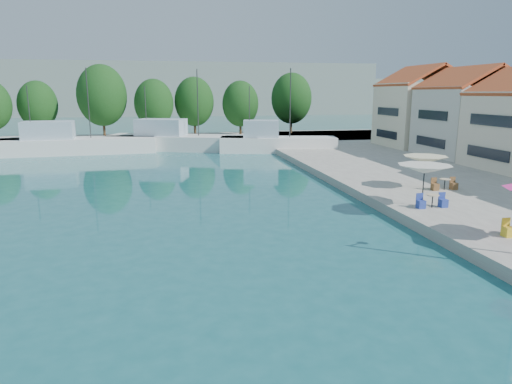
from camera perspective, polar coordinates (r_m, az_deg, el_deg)
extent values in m
cube|color=gray|center=(67.58, -12.43, 6.34)|extent=(90.00, 16.00, 0.60)
cube|color=gray|center=(161.95, -19.87, 11.97)|extent=(180.00, 40.00, 16.00)
cube|color=gray|center=(186.10, 3.47, 12.00)|extent=(140.00, 40.00, 12.00)
cube|color=beige|center=(52.10, 24.92, 7.99)|extent=(8.00, 8.50, 7.00)
pyramid|color=#BC4429|center=(52.07, 25.46, 13.79)|extent=(8.40, 8.80, 1.80)
cube|color=beige|center=(59.62, 19.88, 9.04)|extent=(8.60, 8.50, 7.50)
pyramid|color=#BC4429|center=(59.63, 20.28, 14.36)|extent=(9.00, 8.80, 1.80)
cube|color=silver|center=(57.81, -21.66, 5.19)|extent=(18.52, 6.15, 2.20)
cube|color=#96ACBA|center=(57.98, -24.52, 7.06)|extent=(5.73, 4.06, 2.00)
cylinder|color=#2D2D2D|center=(57.31, -20.23, 10.37)|extent=(0.12, 0.12, 8.00)
cylinder|color=#2D2D2D|center=(58.17, -26.49, 8.87)|extent=(0.10, 0.10, 6.00)
cube|color=silver|center=(57.87, -8.99, 5.91)|extent=(19.62, 10.78, 2.20)
cube|color=#96ACBA|center=(58.55, -11.77, 7.94)|extent=(6.63, 5.43, 2.00)
cylinder|color=#2D2D2D|center=(57.02, -7.30, 11.01)|extent=(0.12, 0.12, 8.00)
cylinder|color=#2D2D2D|center=(59.10, -13.62, 9.84)|extent=(0.10, 0.10, 6.00)
cube|color=white|center=(55.11, 2.78, 5.73)|extent=(14.22, 6.24, 2.20)
cube|color=#96ACBA|center=(54.86, 0.62, 7.92)|extent=(4.60, 3.52, 2.00)
cylinder|color=#2D2D2D|center=(54.83, 4.30, 11.02)|extent=(0.12, 0.12, 8.00)
cylinder|color=#2D2D2D|center=(54.75, -0.84, 10.01)|extent=(0.10, 0.10, 6.00)
cylinder|color=#3F2B19|center=(74.38, -25.42, 7.60)|extent=(0.36, 0.36, 3.61)
ellipsoid|color=#173E13|center=(74.26, -25.63, 9.82)|extent=(5.49, 5.49, 6.87)
cylinder|color=#3F2B19|center=(70.83, -18.50, 8.38)|extent=(0.36, 0.36, 4.63)
ellipsoid|color=#173E13|center=(70.71, -18.71, 11.37)|extent=(7.03, 7.03, 8.79)
cylinder|color=#3F2B19|center=(69.66, -12.53, 8.30)|extent=(0.36, 0.36, 3.73)
ellipsoid|color=#173E13|center=(69.53, -12.65, 10.75)|extent=(5.68, 5.68, 7.09)
cylinder|color=#3F2B19|center=(71.14, -7.65, 8.62)|extent=(0.36, 0.36, 3.90)
ellipsoid|color=#173E13|center=(71.02, -7.72, 11.13)|extent=(5.93, 5.93, 7.41)
cylinder|color=#3F2B19|center=(70.91, -1.95, 8.61)|extent=(0.36, 0.36, 3.65)
ellipsoid|color=#173E13|center=(70.78, -1.97, 10.97)|extent=(5.54, 5.54, 6.93)
cylinder|color=#3F2B19|center=(74.66, 4.41, 9.00)|extent=(0.36, 0.36, 4.24)
ellipsoid|color=#173E13|center=(74.55, 4.45, 11.60)|extent=(6.44, 6.44, 8.05)
cylinder|color=black|center=(27.98, 20.18, 0.79)|extent=(0.06, 0.06, 2.39)
cone|color=beige|center=(27.82, 20.33, 2.70)|extent=(3.10, 3.10, 0.50)
cylinder|color=black|center=(33.39, 20.29, 2.38)|extent=(0.06, 0.06, 2.20)
cone|color=beige|center=(33.26, 20.40, 3.82)|extent=(3.02, 3.02, 0.50)
cube|color=yellow|center=(23.77, 28.95, -4.37)|extent=(0.42, 0.42, 0.46)
cylinder|color=black|center=(27.80, 21.17, -1.10)|extent=(0.06, 0.06, 0.74)
cylinder|color=#C8B492|center=(27.72, 21.23, -0.36)|extent=(0.70, 0.70, 0.04)
cube|color=#273D9E|center=(28.21, 22.36, -1.31)|extent=(0.42, 0.42, 0.46)
cube|color=#273D9E|center=(27.47, 19.91, -1.46)|extent=(0.42, 0.42, 0.46)
cylinder|color=black|center=(33.20, 22.50, 0.87)|extent=(0.06, 0.06, 0.74)
cylinder|color=#C8B492|center=(33.14, 22.55, 1.50)|extent=(0.70, 0.70, 0.04)
cube|color=brown|center=(33.62, 23.48, 0.68)|extent=(0.42, 0.42, 0.46)
cube|color=brown|center=(32.85, 21.46, 0.59)|extent=(0.42, 0.42, 0.46)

